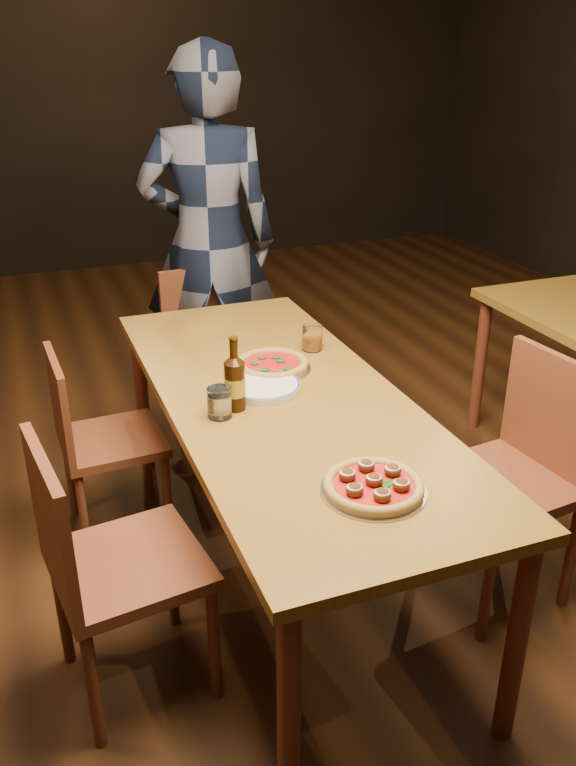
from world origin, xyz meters
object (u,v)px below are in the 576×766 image
object	(u,v)px
chair_end	(214,356)
chair_main_nw	(129,562)
table_main	(283,414)
water_glass	(220,403)
diner	(209,243)
chair_main_sw	(112,439)
chair_main_e	(501,481)
amber_glass	(312,338)
plate_stack	(263,387)
pizza_margherita	(272,364)
pizza_meatball	(374,485)
beer_bottle	(235,384)

from	to	relation	value
chair_end	chair_main_nw	bearing A→B (deg)	-118.34
table_main	chair_end	xyz separation A→B (m)	(0.07, 1.14, -0.24)
table_main	chair_end	bearing A→B (deg)	86.69
water_glass	diner	bearing A→B (deg)	75.51
chair_main_sw	chair_main_e	xyz separation A→B (m)	(1.21, -0.89, 0.06)
diner	chair_main_nw	bearing A→B (deg)	81.28
chair_end	amber_glass	bearing A→B (deg)	-80.07
table_main	plate_stack	bearing A→B (deg)	126.14
chair_main_sw	chair_main_nw	bearing A→B (deg)	171.91
chair_end	diner	distance (m)	0.56
pizza_margherita	pizza_meatball	bearing A→B (deg)	-91.47
chair_main_nw	water_glass	size ratio (longest dim) A/B	9.10
chair_end	beer_bottle	bearing A→B (deg)	-105.49
chair_main_e	beer_bottle	bearing A→B (deg)	-118.35
chair_main_nw	amber_glass	xyz separation A→B (m)	(0.88, 0.69, 0.34)
diner	pizza_meatball	bearing A→B (deg)	101.56
pizza_meatball	pizza_margherita	bearing A→B (deg)	88.53
pizza_margherita	plate_stack	distance (m)	0.18
beer_bottle	water_glass	world-z (taller)	beer_bottle
chair_end	amber_glass	xyz separation A→B (m)	(0.19, -0.79, 0.36)
chair_main_sw	water_glass	xyz separation A→B (m)	(0.29, -0.58, 0.38)
table_main	chair_end	size ratio (longest dim) A/B	2.28
amber_glass	water_glass	bearing A→B (deg)	-140.13
pizza_meatball	pizza_margherita	size ratio (longest dim) A/B	1.01
chair_main_nw	beer_bottle	bearing A→B (deg)	-62.48
chair_main_e	chair_end	size ratio (longest dim) A/B	1.08
plate_stack	amber_glass	xyz separation A→B (m)	(0.31, 0.28, 0.04)
pizza_margherita	beer_bottle	size ratio (longest dim) A/B	1.16
chair_main_e	plate_stack	world-z (taller)	chair_main_e
beer_bottle	water_glass	size ratio (longest dim) A/B	2.47
beer_bottle	amber_glass	distance (m)	0.59
pizza_meatball	plate_stack	bearing A→B (deg)	95.49
table_main	chair_main_e	bearing A→B (deg)	-29.68
chair_main_sw	amber_glass	size ratio (longest dim) A/B	8.35
chair_main_sw	diner	world-z (taller)	diner
chair_main_e	amber_glass	distance (m)	0.90
pizza_margherita	water_glass	xyz separation A→B (m)	(-0.29, -0.30, 0.03)
chair_main_sw	beer_bottle	xyz separation A→B (m)	(0.36, -0.55, 0.42)
beer_bottle	table_main	bearing A→B (deg)	11.34
chair_end	beer_bottle	distance (m)	1.27
pizza_margherita	amber_glass	xyz separation A→B (m)	(0.21, 0.12, 0.03)
chair_end	plate_stack	bearing A→B (deg)	-99.67
pizza_meatball	beer_bottle	size ratio (longest dim) A/B	1.17
beer_bottle	pizza_margherita	bearing A→B (deg)	49.45
chair_end	amber_glass	world-z (taller)	chair_end
beer_bottle	diner	xyz separation A→B (m)	(0.32, 1.43, 0.10)
pizza_meatball	diner	size ratio (longest dim) A/B	0.16
chair_main_nw	diner	xyz separation A→B (m)	(0.75, 1.74, 0.48)
chair_main_e	plate_stack	xyz separation A→B (m)	(-0.72, 0.45, 0.29)
chair_main_nw	pizza_margherita	world-z (taller)	chair_main_nw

